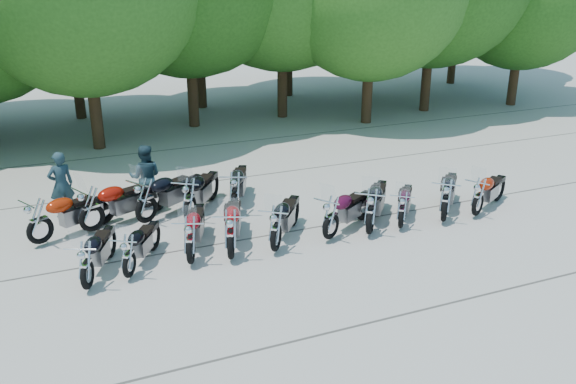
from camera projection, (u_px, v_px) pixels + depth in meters
name	position (u px, v px, depth m)	size (l,w,h in m)	color
ground	(312.00, 256.00, 14.35)	(90.00, 90.00, 0.00)	#A19B91
motorcycle_0	(86.00, 264.00, 12.63)	(0.67, 2.21, 1.25)	black
motorcycle_1	(128.00, 255.00, 13.12)	(0.63, 2.06, 1.16)	black
motorcycle_2	(190.00, 239.00, 13.69)	(0.71, 2.34, 1.32)	maroon
motorcycle_3	(231.00, 233.00, 13.90)	(0.75, 2.47, 1.40)	#8A0509
motorcycle_4	(276.00, 227.00, 14.28)	(0.72, 2.35, 1.33)	black
motorcycle_5	(331.00, 217.00, 14.91)	(0.71, 2.33, 1.32)	#3C0820
motorcycle_6	(371.00, 210.00, 15.17)	(0.76, 2.49, 1.41)	black
motorcycle_7	(402.00, 209.00, 15.58)	(0.62, 2.05, 1.16)	#34071C
motorcycle_8	(446.00, 199.00, 15.94)	(0.74, 2.42, 1.37)	black
motorcycle_9	(479.00, 196.00, 16.32)	(0.67, 2.22, 1.25)	#911B05
motorcycle_10	(39.00, 220.00, 14.64)	(0.74, 2.42, 1.37)	#9E1F05
motorcycle_11	(91.00, 208.00, 15.32)	(0.76, 2.49, 1.41)	#900F05
motorcycle_12	(146.00, 199.00, 15.82)	(0.78, 2.55, 1.44)	black
motorcycle_13	(189.00, 199.00, 15.95)	(0.75, 2.46, 1.39)	black
motorcycle_14	(235.00, 192.00, 16.41)	(0.75, 2.47, 1.40)	black
rider_0	(61.00, 185.00, 16.30)	(0.67, 0.44, 1.83)	#1E353E
rider_1	(145.00, 177.00, 16.83)	(0.90, 0.70, 1.85)	#223C46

